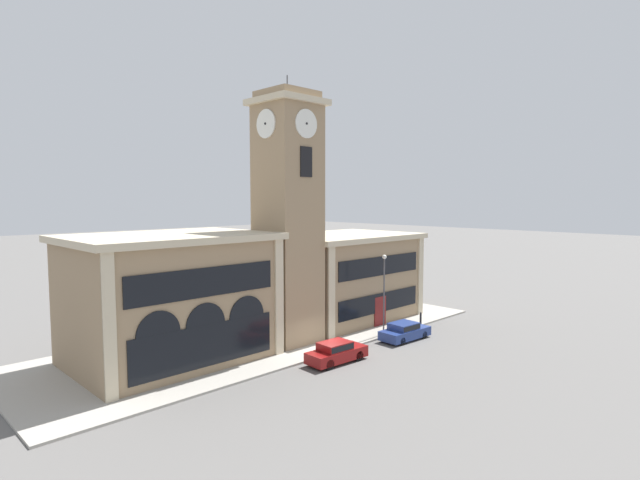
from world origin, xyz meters
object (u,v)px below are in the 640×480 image
Objects in this scene: parked_car_mid at (405,331)px; street_lamp at (384,283)px; parked_car_near at (336,352)px; bollard at (421,318)px.

parked_car_mid is 4.10m from street_lamp.
parked_car_near is at bearing -166.56° from street_lamp.
bollard is at bearing 22.42° from parked_car_mid.
parked_car_near is 1.01× the size of parked_car_mid.
parked_car_mid is 4.99m from bollard.
bollard is at bearing 10.56° from parked_car_near.
parked_car_near is 7.93m from parked_car_mid.
street_lamp is (-0.39, 1.80, 3.66)m from parked_car_mid.
parked_car_near is at bearing -172.57° from bollard.
bollard is at bearing -1.74° from street_lamp.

